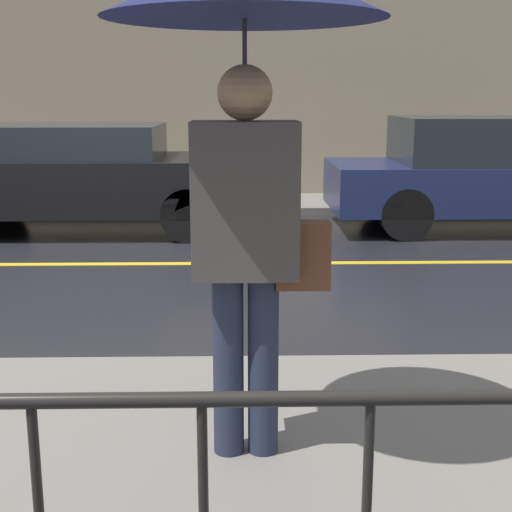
{
  "coord_description": "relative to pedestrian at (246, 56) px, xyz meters",
  "views": [
    {
      "loc": [
        1.4,
        -7.34,
        1.75
      ],
      "look_at": [
        1.52,
        -1.86,
        0.5
      ],
      "focal_mm": 50.0,
      "sensor_mm": 36.0,
      "label": 1
    }
  ],
  "objects": [
    {
      "name": "sidewalk_far",
      "position": [
        -1.42,
        8.11,
        -1.85
      ],
      "size": [
        28.0,
        1.6,
        0.11
      ],
      "color": "slate",
      "rests_on": "ground_plane"
    },
    {
      "name": "pedestrian",
      "position": [
        0.0,
        0.0,
        0.0
      ],
      "size": [
        1.19,
        1.19,
        2.21
      ],
      "rotation": [
        0.0,
        0.0,
        3.14
      ],
      "color": "#23283D",
      "rests_on": "sidewalk_near"
    },
    {
      "name": "building_storefront",
      "position": [
        -1.42,
        9.06,
        0.99
      ],
      "size": [
        28.0,
        0.3,
        5.78
      ],
      "color": "gray",
      "rests_on": "ground_plane"
    },
    {
      "name": "lane_marking",
      "position": [
        -1.42,
        4.27,
        -1.9
      ],
      "size": [
        25.2,
        0.12,
        0.01
      ],
      "color": "gold",
      "rests_on": "ground_plane"
    },
    {
      "name": "ground_plane",
      "position": [
        -1.42,
        4.27,
        -1.9
      ],
      "size": [
        80.0,
        80.0,
        0.0
      ],
      "primitive_type": "plane",
      "color": "black"
    },
    {
      "name": "car_navy",
      "position": [
        3.29,
        6.23,
        -1.16
      ],
      "size": [
        4.36,
        1.73,
        1.47
      ],
      "color": "#19234C",
      "rests_on": "ground_plane"
    },
    {
      "name": "car_black",
      "position": [
        -2.07,
        6.23,
        -1.18
      ],
      "size": [
        4.4,
        1.82,
        1.37
      ],
      "color": "black",
      "rests_on": "ground_plane"
    }
  ]
}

